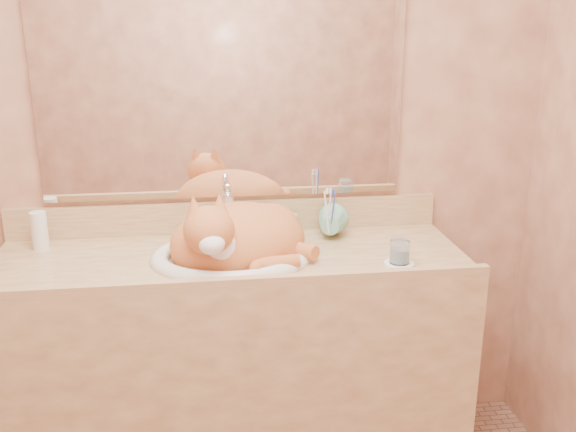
{
  "coord_description": "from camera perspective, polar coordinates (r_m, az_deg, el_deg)",
  "views": [
    {
      "loc": [
        -0.07,
        -1.32,
        1.63
      ],
      "look_at": [
        0.19,
        0.7,
        0.99
      ],
      "focal_mm": 40.0,
      "sensor_mm": 36.0,
      "label": 1
    }
  ],
  "objects": [
    {
      "name": "saucer",
      "position": [
        2.13,
        9.84,
        -4.23
      ],
      "size": [
        0.1,
        0.1,
        0.01
      ],
      "primitive_type": "cylinder",
      "color": "white",
      "rests_on": "vanity_counter"
    },
    {
      "name": "cat",
      "position": [
        2.14,
        -4.65,
        -1.7
      ],
      "size": [
        0.55,
        0.49,
        0.26
      ],
      "primitive_type": null,
      "rotation": [
        0.0,
        0.0,
        0.25
      ],
      "color": "#BA5B2B",
      "rests_on": "sink_basin"
    },
    {
      "name": "sink_basin",
      "position": [
        2.14,
        -5.07,
        -1.73
      ],
      "size": [
        0.55,
        0.46,
        0.16
      ],
      "primitive_type": null,
      "rotation": [
        0.0,
        0.0,
        0.05
      ],
      "color": "white",
      "rests_on": "vanity_counter"
    },
    {
      "name": "toothbrush_cup",
      "position": [
        2.3,
        3.71,
        -1.05
      ],
      "size": [
        0.15,
        0.15,
        0.11
      ],
      "primitive_type": "imported",
      "rotation": [
        0.0,
        0.0,
        -0.35
      ],
      "color": "#6FB297",
      "rests_on": "vanity_counter"
    },
    {
      "name": "vanity_counter",
      "position": [
        2.37,
        -4.86,
        -13.23
      ],
      "size": [
        1.6,
        0.55,
        0.85
      ],
      "primitive_type": null,
      "color": "olive",
      "rests_on": "floor"
    },
    {
      "name": "faucet",
      "position": [
        2.33,
        -5.31,
        0.17
      ],
      "size": [
        0.09,
        0.14,
        0.19
      ],
      "primitive_type": null,
      "rotation": [
        0.0,
        0.0,
        -0.33
      ],
      "color": "silver",
      "rests_on": "vanity_counter"
    },
    {
      "name": "lotion_bottle",
      "position": [
        2.39,
        -21.23,
        -1.22
      ],
      "size": [
        0.06,
        0.06,
        0.13
      ],
      "primitive_type": "cylinder",
      "color": "white",
      "rests_on": "vanity_counter"
    },
    {
      "name": "wall_back",
      "position": [
        2.35,
        -5.71,
        7.97
      ],
      "size": [
        2.4,
        0.02,
        2.5
      ],
      "primitive_type": "cube",
      "color": "#915841",
      "rests_on": "ground"
    },
    {
      "name": "mirror",
      "position": [
        2.32,
        -5.81,
        11.34
      ],
      "size": [
        1.3,
        0.02,
        0.8
      ],
      "primitive_type": "cube",
      "color": "white",
      "rests_on": "wall_back"
    },
    {
      "name": "toothbrushes",
      "position": [
        2.28,
        3.75,
        0.53
      ],
      "size": [
        0.03,
        0.03,
        0.2
      ],
      "primitive_type": null,
      "color": "white",
      "rests_on": "toothbrush_cup"
    },
    {
      "name": "soap_dispenser",
      "position": [
        2.28,
        -0.33,
        -0.35
      ],
      "size": [
        0.09,
        0.1,
        0.17
      ],
      "primitive_type": "imported",
      "rotation": [
        0.0,
        0.0,
        -0.23
      ],
      "color": "#6FB297",
      "rests_on": "vanity_counter"
    },
    {
      "name": "water_glass",
      "position": [
        2.12,
        9.9,
        -3.16
      ],
      "size": [
        0.06,
        0.06,
        0.08
      ],
      "primitive_type": "cylinder",
      "color": "white",
      "rests_on": "saucer"
    }
  ]
}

